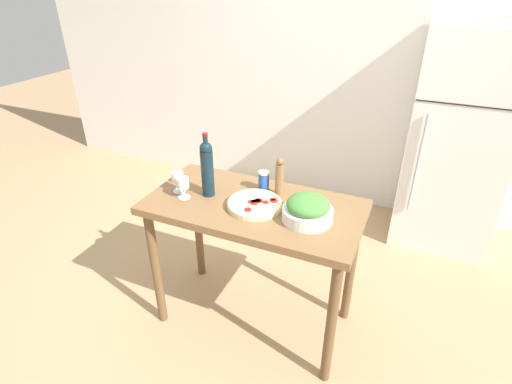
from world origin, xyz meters
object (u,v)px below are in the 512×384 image
(wine_glass_near, at_px, (183,184))
(wine_glass_far, at_px, (178,178))
(homemade_pizza, at_px, (255,204))
(wine_bottle, at_px, (207,168))
(salad_bowl, at_px, (308,209))
(refrigerator, at_px, (457,143))
(pepper_mill, at_px, (279,178))
(salt_canister, at_px, (264,181))

(wine_glass_near, relative_size, wine_glass_far, 1.00)
(wine_glass_near, relative_size, homemade_pizza, 0.41)
(wine_bottle, bearing_deg, salad_bowl, -2.70)
(refrigerator, distance_m, salad_bowl, 1.70)
(salad_bowl, bearing_deg, wine_bottle, 177.30)
(wine_glass_near, xyz_separation_m, pepper_mill, (0.49, 0.25, 0.03))
(refrigerator, xyz_separation_m, salad_bowl, (-0.74, -1.53, 0.09))
(wine_glass_far, height_order, pepper_mill, pepper_mill)
(wine_glass_near, distance_m, pepper_mill, 0.55)
(salad_bowl, xyz_separation_m, salt_canister, (-0.33, 0.20, 0.00))
(wine_bottle, distance_m, wine_glass_far, 0.21)
(wine_bottle, relative_size, wine_glass_near, 3.04)
(refrigerator, height_order, wine_glass_far, refrigerator)
(wine_bottle, distance_m, pepper_mill, 0.42)
(salad_bowl, bearing_deg, refrigerator, 64.16)
(wine_glass_near, distance_m, salad_bowl, 0.72)
(refrigerator, distance_m, wine_glass_far, 2.18)
(wine_glass_near, bearing_deg, salt_canister, 33.28)
(homemade_pizza, bearing_deg, salt_canister, 97.38)
(homemade_pizza, bearing_deg, wine_glass_far, -178.03)
(refrigerator, distance_m, salt_canister, 1.71)
(wine_glass_near, distance_m, homemade_pizza, 0.43)
(salad_bowl, bearing_deg, pepper_mill, 140.86)
(pepper_mill, relative_size, homemade_pizza, 0.76)
(pepper_mill, xyz_separation_m, salt_canister, (-0.10, 0.01, -0.05))
(wine_glass_far, height_order, homemade_pizza, wine_glass_far)
(wine_bottle, xyz_separation_m, salt_canister, (0.28, 0.17, -0.11))
(wine_bottle, distance_m, wine_glass_near, 0.17)
(pepper_mill, height_order, salad_bowl, pepper_mill)
(wine_glass_far, bearing_deg, salad_bowl, 0.69)
(wine_glass_far, xyz_separation_m, salt_canister, (0.46, 0.21, -0.02))
(pepper_mill, relative_size, salt_canister, 1.82)
(salad_bowl, bearing_deg, wine_glass_near, -175.26)
(wine_glass_near, height_order, salad_bowl, salad_bowl)
(wine_glass_near, height_order, salt_canister, salt_canister)
(homemade_pizza, bearing_deg, wine_bottle, 175.96)
(refrigerator, bearing_deg, pepper_mill, -125.82)
(salt_canister, bearing_deg, salad_bowl, -30.84)
(wine_bottle, height_order, salt_canister, wine_bottle)
(wine_glass_far, height_order, salad_bowl, salad_bowl)
(wine_glass_near, relative_size, salt_canister, 0.98)
(wine_bottle, height_order, salad_bowl, wine_bottle)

